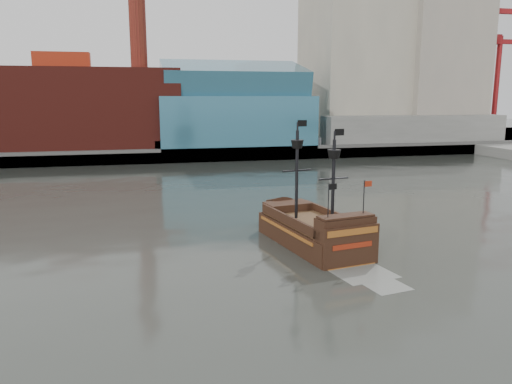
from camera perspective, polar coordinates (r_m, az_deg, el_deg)
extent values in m
plane|color=#242622|center=(32.77, 3.90, -10.69)|extent=(400.00, 400.00, 0.00)
cube|color=slate|center=(121.89, -9.14, 5.60)|extent=(220.00, 60.00, 2.00)
cube|color=#4C4C49|center=(92.63, -7.71, 4.17)|extent=(220.00, 1.00, 2.60)
cube|color=maroon|center=(101.88, -20.95, 8.79)|extent=(42.00, 18.00, 15.00)
cube|color=#316A83|center=(101.01, -2.53, 8.06)|extent=(30.00, 16.00, 10.00)
cube|color=#B4AB95|center=(120.33, 11.23, 16.91)|extent=(20.00, 22.00, 46.00)
cube|color=#9D9384|center=(125.03, 19.72, 14.42)|extent=(18.00, 18.00, 38.00)
cube|color=#B4AB95|center=(140.17, 12.15, 17.24)|extent=(24.00, 20.00, 52.00)
cube|color=slate|center=(111.16, 17.65, 6.79)|extent=(40.00, 6.00, 6.00)
cylinder|color=maroon|center=(104.27, -13.44, 19.45)|extent=(3.20, 3.20, 22.00)
cube|color=#316A83|center=(100.93, -2.57, 12.60)|extent=(28.00, 14.94, 8.78)
cube|color=slate|center=(141.46, 24.78, 6.48)|extent=(4.00, 4.00, 3.00)
cylinder|color=maroon|center=(141.32, 25.26, 12.33)|extent=(1.40, 1.40, 32.00)
cube|color=maroon|center=(140.93, 24.77, 18.53)|extent=(5.00, 2.50, 2.50)
cube|color=slate|center=(155.49, 25.43, 6.74)|extent=(4.00, 4.00, 3.00)
cylinder|color=maroon|center=(155.28, 25.78, 10.96)|extent=(1.40, 1.40, 26.00)
cube|color=maroon|center=(154.11, 25.26, 15.50)|extent=(5.00, 2.50, 2.50)
cube|color=black|center=(41.32, 6.40, -5.30)|extent=(6.45, 11.81, 2.42)
cube|color=#482E1A|center=(40.97, 6.44, -3.48)|extent=(5.81, 10.63, 0.28)
cube|color=black|center=(44.73, 3.63, -1.78)|extent=(4.28, 2.86, 0.93)
cube|color=black|center=(36.79, 10.17, -4.13)|extent=(4.62, 2.21, 1.68)
cube|color=black|center=(36.52, 10.83, -6.71)|extent=(4.54, 0.99, 3.73)
cube|color=#9A551D|center=(36.00, 11.03, -4.50)|extent=(4.15, 0.77, 0.47)
cube|color=maroon|center=(36.28, 10.97, -6.06)|extent=(3.23, 0.62, 0.37)
cylinder|color=black|center=(41.05, 4.68, 1.96)|extent=(0.30, 0.30, 7.27)
cylinder|color=black|center=(39.25, 8.81, 1.04)|extent=(0.30, 0.30, 6.71)
cone|color=black|center=(40.74, 4.74, 5.46)|extent=(1.18, 1.18, 0.65)
cone|color=black|center=(38.93, 8.91, 4.29)|extent=(1.18, 1.18, 0.65)
cube|color=black|center=(40.81, 5.30, 7.83)|extent=(0.83, 0.17, 0.51)
cube|color=black|center=(39.00, 9.51, 6.76)|extent=(0.83, 0.17, 0.51)
cube|color=gray|center=(35.66, 12.18, -9.08)|extent=(4.47, 3.97, 0.01)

